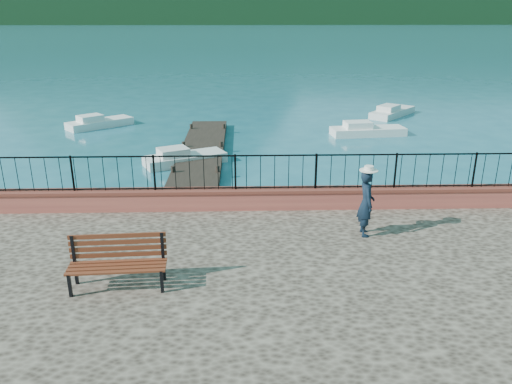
{
  "coord_description": "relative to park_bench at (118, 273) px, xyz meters",
  "views": [
    {
      "loc": [
        -0.12,
        -9.26,
        6.37
      ],
      "look_at": [
        0.21,
        2.0,
        2.3
      ],
      "focal_mm": 35.0,
      "sensor_mm": 36.0,
      "label": 1
    }
  ],
  "objects": [
    {
      "name": "ground",
      "position": [
        2.59,
        0.46,
        -1.51
      ],
      "size": [
        2000.0,
        2000.0,
        0.0
      ],
      "primitive_type": "plane",
      "color": "#19596B",
      "rests_on": "ground"
    },
    {
      "name": "parapet",
      "position": [
        2.59,
        4.16,
        -0.02
      ],
      "size": [
        28.0,
        0.46,
        0.58
      ],
      "primitive_type": "cube",
      "color": "#C35A46",
      "rests_on": "promenade"
    },
    {
      "name": "railing",
      "position": [
        2.59,
        4.16,
        0.74
      ],
      "size": [
        27.0,
        0.05,
        0.95
      ],
      "primitive_type": "cube",
      "color": "black",
      "rests_on": "parapet"
    },
    {
      "name": "dock",
      "position": [
        0.59,
        12.46,
        -1.36
      ],
      "size": [
        2.0,
        16.0,
        0.3
      ],
      "primitive_type": "cube",
      "color": "#2D231C",
      "rests_on": "ground"
    },
    {
      "name": "far_forest",
      "position": [
        2.59,
        300.46,
        7.49
      ],
      "size": [
        900.0,
        60.0,
        18.0
      ],
      "primitive_type": "cube",
      "color": "black",
      "rests_on": "ground"
    },
    {
      "name": "companion_hill",
      "position": [
        222.59,
        560.46,
        -1.51
      ],
      "size": [
        448.0,
        384.0,
        180.0
      ],
      "primitive_type": "ellipsoid",
      "color": "#142D23",
      "rests_on": "ground"
    },
    {
      "name": "park_bench",
      "position": [
        0.0,
        0.0,
        0.0
      ],
      "size": [
        1.94,
        0.73,
        1.06
      ],
      "rotation": [
        0.0,
        0.0,
        0.06
      ],
      "color": "black",
      "rests_on": "promenade"
    },
    {
      "name": "person",
      "position": [
        5.46,
        2.35,
        0.51
      ],
      "size": [
        0.4,
        0.6,
        1.64
      ],
      "primitive_type": "imported",
      "rotation": [
        0.0,
        0.0,
        1.56
      ],
      "color": "black",
      "rests_on": "promenade"
    },
    {
      "name": "hat",
      "position": [
        5.46,
        2.35,
        1.39
      ],
      "size": [
        0.44,
        0.44,
        0.12
      ],
      "primitive_type": "cylinder",
      "color": "white",
      "rests_on": "person"
    },
    {
      "name": "boat_0",
      "position": [
        -0.05,
        12.67,
        -1.11
      ],
      "size": [
        3.78,
        2.72,
        0.8
      ],
      "primitive_type": "cube",
      "rotation": [
        0.0,
        0.0,
        0.45
      ],
      "color": "silver",
      "rests_on": "ground"
    },
    {
      "name": "boat_2",
      "position": [
        9.41,
        17.87,
        -1.11
      ],
      "size": [
        4.14,
        1.74,
        0.8
      ],
      "primitive_type": "cube",
      "rotation": [
        0.0,
        0.0,
        0.11
      ],
      "color": "white",
      "rests_on": "ground"
    },
    {
      "name": "boat_3",
      "position": [
        -5.85,
        20.41,
        -1.11
      ],
      "size": [
        3.71,
        3.41,
        0.8
      ],
      "primitive_type": "cube",
      "rotation": [
        0.0,
        0.0,
        0.7
      ],
      "color": "silver",
      "rests_on": "ground"
    },
    {
      "name": "boat_5",
      "position": [
        12.32,
        23.23,
        -1.11
      ],
      "size": [
        3.71,
        3.96,
        0.8
      ],
      "primitive_type": "cube",
      "rotation": [
        0.0,
        0.0,
        0.85
      ],
      "color": "silver",
      "rests_on": "ground"
    }
  ]
}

